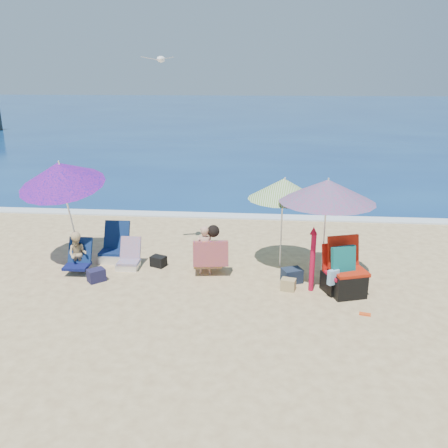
# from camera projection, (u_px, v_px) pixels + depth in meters

# --- Properties ---
(ground) EXTENTS (120.00, 120.00, 0.00)m
(ground) POSITION_uv_depth(u_px,v_px,m) (235.00, 297.00, 8.62)
(ground) COLOR #D8BC84
(ground) RESTS_ON ground
(sea) EXTENTS (120.00, 80.00, 0.12)m
(sea) POSITION_uv_depth(u_px,v_px,m) (263.00, 112.00, 51.28)
(sea) COLOR navy
(sea) RESTS_ON ground
(foam) EXTENTS (120.00, 0.50, 0.04)m
(foam) POSITION_uv_depth(u_px,v_px,m) (247.00, 216.00, 13.45)
(foam) COLOR white
(foam) RESTS_ON ground
(umbrella_turquoise) EXTENTS (1.91, 1.91, 2.10)m
(umbrella_turquoise) POSITION_uv_depth(u_px,v_px,m) (327.00, 191.00, 8.75)
(umbrella_turquoise) COLOR white
(umbrella_turquoise) RESTS_ON ground
(umbrella_striped) EXTENTS (1.61, 1.61, 1.97)m
(umbrella_striped) POSITION_uv_depth(u_px,v_px,m) (284.00, 189.00, 9.46)
(umbrella_striped) COLOR silver
(umbrella_striped) RESTS_ON ground
(umbrella_blue) EXTENTS (1.94, 2.00, 2.42)m
(umbrella_blue) POSITION_uv_depth(u_px,v_px,m) (60.00, 174.00, 9.57)
(umbrella_blue) COLOR white
(umbrella_blue) RESTS_ON ground
(furled_umbrella) EXTENTS (0.17, 0.17, 1.29)m
(furled_umbrella) POSITION_uv_depth(u_px,v_px,m) (313.00, 256.00, 8.68)
(furled_umbrella) COLOR #AF0C2D
(furled_umbrella) RESTS_ON ground
(chair_navy) EXTENTS (0.60, 0.74, 0.81)m
(chair_navy) POSITION_uv_depth(u_px,v_px,m) (115.00, 250.00, 10.33)
(chair_navy) COLOR #0C1D45
(chair_navy) RESTS_ON ground
(chair_rainbow) EXTENTS (0.48, 0.56, 0.62)m
(chair_rainbow) POSITION_uv_depth(u_px,v_px,m) (129.00, 260.00, 9.90)
(chair_rainbow) COLOR #CF6D49
(chair_rainbow) RESTS_ON ground
(camp_chair_left) EXTENTS (0.78, 0.78, 1.07)m
(camp_chair_left) POSITION_uv_depth(u_px,v_px,m) (347.00, 278.00, 8.66)
(camp_chair_left) COLOR #AD210C
(camp_chair_left) RESTS_ON ground
(camp_chair_right) EXTENTS (0.71, 0.73, 0.96)m
(camp_chair_right) POSITION_uv_depth(u_px,v_px,m) (338.00, 275.00, 8.73)
(camp_chair_right) COLOR red
(camp_chair_right) RESTS_ON ground
(person_center) EXTENTS (0.77, 0.64, 1.05)m
(person_center) POSITION_uv_depth(u_px,v_px,m) (208.00, 251.00, 9.47)
(person_center) COLOR tan
(person_center) RESTS_ON ground
(person_left) EXTENTS (0.49, 0.61, 0.89)m
(person_left) POSITION_uv_depth(u_px,v_px,m) (78.00, 254.00, 9.61)
(person_left) COLOR tan
(person_left) RESTS_ON ground
(bag_navy_a) EXTENTS (0.40, 0.39, 0.25)m
(bag_navy_a) POSITION_uv_depth(u_px,v_px,m) (96.00, 275.00, 9.25)
(bag_navy_a) COLOR #1B1A39
(bag_navy_a) RESTS_ON ground
(bag_black_a) EXTENTS (0.37, 0.33, 0.23)m
(bag_black_a) POSITION_uv_depth(u_px,v_px,m) (158.00, 261.00, 9.98)
(bag_black_a) COLOR black
(bag_black_a) RESTS_ON ground
(bag_tan) EXTENTS (0.31, 0.25, 0.23)m
(bag_tan) POSITION_uv_depth(u_px,v_px,m) (288.00, 285.00, 8.87)
(bag_tan) COLOR tan
(bag_tan) RESTS_ON ground
(bag_navy_b) EXTENTS (0.46, 0.41, 0.28)m
(bag_navy_b) POSITION_uv_depth(u_px,v_px,m) (292.00, 275.00, 9.21)
(bag_navy_b) COLOR #192337
(bag_navy_b) RESTS_ON ground
(bag_black_b) EXTENTS (0.27, 0.21, 0.19)m
(bag_black_b) POSITION_uv_depth(u_px,v_px,m) (345.00, 292.00, 8.63)
(bag_black_b) COLOR black
(bag_black_b) RESTS_ON ground
(orange_item) EXTENTS (0.21, 0.13, 0.03)m
(orange_item) POSITION_uv_depth(u_px,v_px,m) (365.00, 314.00, 7.98)
(orange_item) COLOR #EB4C18
(orange_item) RESTS_ON ground
(seagull) EXTENTS (0.65, 0.36, 0.12)m
(seagull) POSITION_uv_depth(u_px,v_px,m) (161.00, 59.00, 9.18)
(seagull) COLOR white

